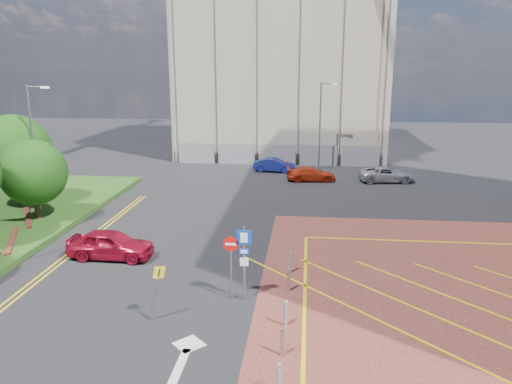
% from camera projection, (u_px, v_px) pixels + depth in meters
% --- Properties ---
extents(ground, '(140.00, 140.00, 0.00)m').
position_uv_depth(ground, '(229.00, 310.00, 19.88)').
color(ground, black).
rests_on(ground, ground).
extents(tree_c, '(4.00, 4.00, 4.90)m').
position_uv_depth(tree_c, '(33.00, 173.00, 30.10)').
color(tree_c, '#3D2B1C').
rests_on(tree_c, grass_bed).
extents(tree_d, '(5.00, 5.00, 6.08)m').
position_uv_depth(tree_d, '(14.00, 152.00, 33.12)').
color(tree_d, '#3D2B1C').
rests_on(tree_d, grass_bed).
extents(lamp_left_far, '(1.53, 0.16, 8.00)m').
position_uv_depth(lamp_left_far, '(34.00, 143.00, 31.75)').
color(lamp_left_far, '#9EA0A8').
rests_on(lamp_left_far, grass_bed).
extents(lamp_back, '(1.53, 0.16, 8.00)m').
position_uv_depth(lamp_back, '(321.00, 123.00, 45.37)').
color(lamp_back, '#9EA0A8').
rests_on(lamp_back, ground).
extents(sign_cluster, '(1.17, 0.12, 3.20)m').
position_uv_depth(sign_cluster, '(239.00, 256.00, 20.32)').
color(sign_cluster, '#9EA0A8').
rests_on(sign_cluster, ground).
extents(warning_sign, '(0.72, 0.41, 2.25)m').
position_uv_depth(warning_sign, '(156.00, 286.00, 18.73)').
color(warning_sign, '#9EA0A8').
rests_on(warning_sign, ground).
extents(bollard_row, '(0.14, 11.14, 0.90)m').
position_uv_depth(bollard_row, '(285.00, 324.00, 17.93)').
color(bollard_row, '#9EA0A8').
rests_on(bollard_row, forecourt).
extents(construction_building, '(21.20, 19.20, 22.00)m').
position_uv_depth(construction_building, '(284.00, 51.00, 55.70)').
color(construction_building, '#B2A991').
rests_on(construction_building, ground).
extents(construction_fence, '(21.60, 0.06, 2.00)m').
position_uv_depth(construction_fence, '(287.00, 155.00, 48.44)').
color(construction_fence, gray).
rests_on(construction_fence, ground).
extents(car_red_left, '(4.35, 1.84, 1.47)m').
position_uv_depth(car_red_left, '(111.00, 244.00, 25.11)').
color(car_red_left, maroon).
rests_on(car_red_left, ground).
extents(car_blue_back, '(3.89, 1.79, 1.24)m').
position_uv_depth(car_blue_back, '(274.00, 165.00, 45.51)').
color(car_blue_back, navy).
rests_on(car_blue_back, ground).
extents(car_red_back, '(4.25, 2.11, 1.19)m').
position_uv_depth(car_red_back, '(311.00, 174.00, 41.95)').
color(car_red_back, '#B2280F').
rests_on(car_red_back, ground).
extents(car_silver_back, '(4.79, 2.68, 1.27)m').
position_uv_depth(car_silver_back, '(386.00, 174.00, 41.59)').
color(car_silver_back, '#B2B2BA').
rests_on(car_silver_back, ground).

